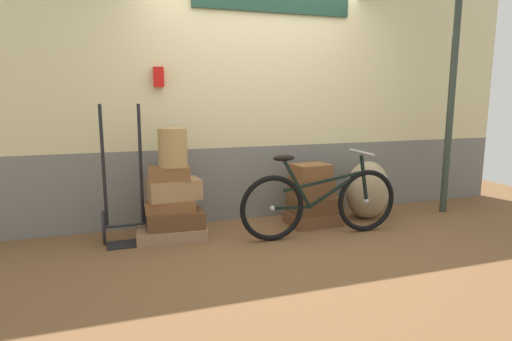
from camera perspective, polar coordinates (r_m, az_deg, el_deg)
name	(u,v)px	position (r m, az deg, el deg)	size (l,w,h in m)	color
ground	(280,240)	(4.36, 3.22, -9.21)	(8.74, 5.20, 0.06)	brown
station_building	(254,98)	(4.92, -0.25, 9.70)	(6.74, 0.74, 2.75)	slate
suitcase_0	(172,233)	(4.34, -11.10, -8.19)	(0.67, 0.38, 0.12)	#937051
suitcase_1	(176,219)	(4.29, -10.63, -6.40)	(0.55, 0.33, 0.16)	brown
suitcase_2	(171,206)	(4.25, -11.31, -4.62)	(0.48, 0.25, 0.11)	brown
suitcase_3	(174,189)	(4.25, -10.86, -2.48)	(0.50, 0.28, 0.19)	#9E754C
suitcase_4	(169,174)	(4.20, -11.52, -0.40)	(0.39, 0.22, 0.13)	brown
suitcase_5	(313,218)	(4.79, 7.59, -6.31)	(0.55, 0.40, 0.14)	brown
suitcase_6	(314,204)	(4.75, 7.80, -4.46)	(0.54, 0.38, 0.18)	brown
suitcase_7	(311,187)	(4.71, 7.33, -2.16)	(0.43, 0.33, 0.20)	brown
suitcase_8	(311,171)	(4.68, 7.38, -0.05)	(0.39, 0.29, 0.15)	brown
wicker_basket	(173,147)	(4.17, -11.05, 3.04)	(0.28, 0.28, 0.37)	#A8844C
luggage_trolley	(125,213)	(4.31, -17.07, -5.41)	(0.42, 0.38, 1.33)	black
burlap_sack	(367,190)	(5.08, 14.63, -2.52)	(0.51, 0.44, 0.66)	#9E8966
bicycle	(320,202)	(4.34, 8.59, -4.20)	(1.68, 0.46, 0.85)	black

